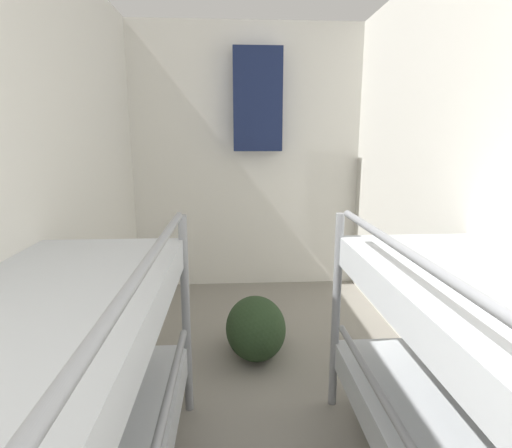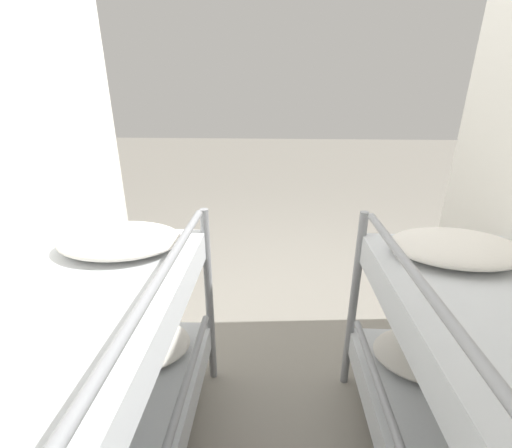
# 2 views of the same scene
# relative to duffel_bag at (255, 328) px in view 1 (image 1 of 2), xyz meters

# --- Properties ---
(wall_left) EXTENTS (0.06, 4.38, 2.48)m
(wall_left) POSITION_rel_duffel_bag_xyz_m (-1.10, -0.75, 1.04)
(wall_left) COLOR silver
(wall_left) RESTS_ON ground_plane
(wall_right) EXTENTS (0.06, 4.38, 2.48)m
(wall_right) POSITION_rel_duffel_bag_xyz_m (1.11, -0.75, 1.04)
(wall_right) COLOR silver
(wall_right) RESTS_ON ground_plane
(wall_back) EXTENTS (2.28, 0.06, 2.48)m
(wall_back) POSITION_rel_duffel_bag_xyz_m (0.00, 1.41, 1.04)
(wall_back) COLOR silver
(wall_back) RESTS_ON ground_plane
(duffel_bag) EXTENTS (0.40, 0.54, 0.40)m
(duffel_bag) POSITION_rel_duffel_bag_xyz_m (0.00, 0.00, 0.00)
(duffel_bag) COLOR #23381E
(duffel_bag) RESTS_ON ground_plane
(hanging_coat) EXTENTS (0.44, 0.12, 0.90)m
(hanging_coat) POSITION_rel_duffel_bag_xyz_m (0.10, 1.26, 1.58)
(hanging_coat) COLOR #192347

